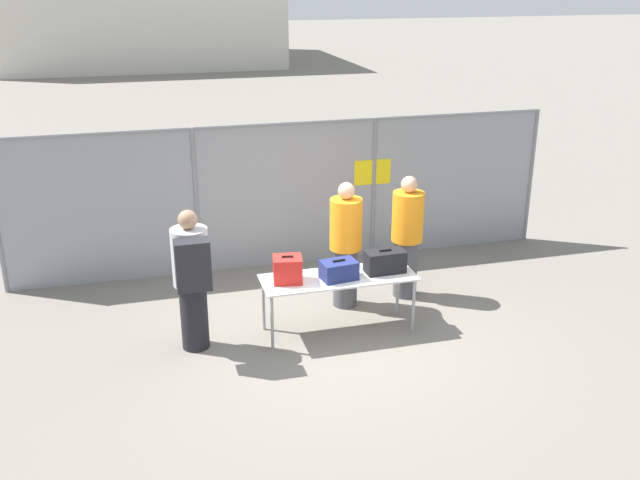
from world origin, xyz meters
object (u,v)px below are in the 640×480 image
security_worker_near (346,243)px  traveler_hooded (192,276)px  inspection_table (338,281)px  security_worker_far (407,235)px  utility_trailer (389,182)px  suitcase_navy (339,270)px  suitcase_red (288,269)px  suitcase_black (385,261)px

security_worker_near → traveler_hooded: bearing=31.8°
traveler_hooded → security_worker_near: 2.26m
inspection_table → security_worker_near: security_worker_near is taller
inspection_table → traveler_hooded: traveler_hooded is taller
security_worker_far → utility_trailer: (1.30, 4.21, -0.50)m
security_worker_far → suitcase_navy: bearing=36.3°
inspection_table → security_worker_far: 1.48m
security_worker_near → utility_trailer: (2.22, 4.29, -0.50)m
utility_trailer → traveler_hooded: bearing=-131.0°
suitcase_navy → utility_trailer: (2.55, 5.07, -0.46)m
inspection_table → security_worker_near: size_ratio=1.11×
inspection_table → security_worker_far: bearing=32.7°
suitcase_red → utility_trailer: suitcase_red is taller
suitcase_red → security_worker_near: security_worker_near is taller
inspection_table → utility_trailer: 5.62m
suitcase_navy → traveler_hooded: size_ratio=0.26×
suitcase_navy → suitcase_black: (0.63, 0.05, 0.03)m
security_worker_near → security_worker_far: 0.92m
suitcase_red → security_worker_near: 1.19m
inspection_table → traveler_hooded: bearing=-179.7°
inspection_table → security_worker_far: security_worker_far is taller
suitcase_black → security_worker_near: 0.79m
suitcase_navy → security_worker_near: security_worker_near is taller
security_worker_far → suitcase_black: bearing=54.2°
suitcase_red → suitcase_navy: size_ratio=0.85×
suitcase_black → traveler_hooded: size_ratio=0.29×
suitcase_black → utility_trailer: suitcase_black is taller
traveler_hooded → security_worker_far: 3.17m
security_worker_near → suitcase_red: bearing=48.6°
inspection_table → suitcase_navy: 0.19m
suitcase_red → utility_trailer: (3.18, 4.98, -0.50)m
security_worker_near → utility_trailer: 4.85m
security_worker_far → utility_trailer: size_ratio=0.42×
security_worker_near → utility_trailer: bearing=-104.4°
inspection_table → suitcase_red: 0.69m
suitcase_red → suitcase_black: (1.27, -0.03, -0.02)m
inspection_table → suitcase_red: suitcase_red is taller
suitcase_black → traveler_hooded: (-2.44, -0.00, 0.08)m
suitcase_red → utility_trailer: 5.93m
security_worker_far → traveler_hooded: bearing=16.6°
suitcase_red → utility_trailer: bearing=57.4°
inspection_table → suitcase_black: (0.62, -0.01, 0.20)m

